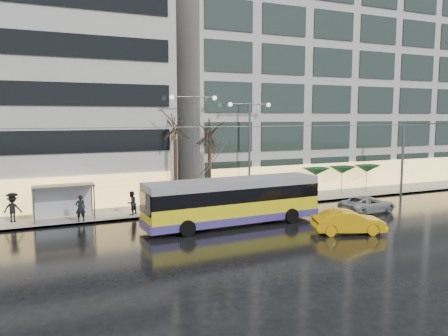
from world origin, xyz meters
TOP-DOWN VIEW (x-y plane):
  - ground at (0.00, 0.00)m, footprint 140.00×140.00m
  - sidewalk at (2.00, 14.00)m, footprint 80.00×10.00m
  - kerb at (2.00, 9.05)m, footprint 80.00×0.10m
  - building_right at (19.00, 19.00)m, footprint 32.00×14.00m
  - trolleybus at (2.70, 4.73)m, footprint 12.71×5.09m
  - catenary at (1.00, 7.94)m, footprint 42.24×5.12m
  - bus_shelter at (-8.38, 10.69)m, footprint 4.20×1.60m
  - street_lamp_near at (2.00, 10.80)m, footprint 3.96×0.36m
  - street_lamp_far at (7.00, 10.80)m, footprint 3.96×0.36m
  - tree_a at (0.50, 11.00)m, footprint 3.20×3.20m
  - tree_b at (3.50, 11.20)m, footprint 3.20×3.20m
  - parasol_a at (14.00, 11.00)m, footprint 2.50×2.50m
  - parasol_b at (17.00, 11.00)m, footprint 2.50×2.50m
  - parasol_c at (20.00, 11.00)m, footprint 2.50×2.50m
  - taxi_b at (8.56, -0.25)m, footprint 4.88×3.03m
  - sedan_silver at (14.02, 4.11)m, footprint 4.86×2.55m
  - pedestrian_a at (-7.00, 9.40)m, footprint 1.09×1.10m
  - pedestrian_b at (-3.26, 10.12)m, footprint 1.10×1.08m
  - pedestrian_c at (-11.35, 11.17)m, footprint 1.39×1.04m

SIDE VIEW (x-z plane):
  - ground at x=0.00m, z-range 0.00..0.00m
  - sidewalk at x=2.00m, z-range 0.00..0.15m
  - kerb at x=2.00m, z-range 0.00..0.15m
  - sedan_silver at x=14.02m, z-range 0.00..1.31m
  - taxi_b at x=8.56m, z-range 0.00..1.52m
  - pedestrian_b at x=-3.26m, z-range 0.15..1.94m
  - pedestrian_c at x=-11.35m, z-range 0.23..2.34m
  - pedestrian_a at x=-7.00m, z-range 0.47..2.66m
  - trolleybus at x=2.70m, z-range -1.34..4.50m
  - bus_shelter at x=-8.38m, z-range 0.71..3.22m
  - parasol_a at x=14.00m, z-range 1.12..3.77m
  - parasol_b at x=17.00m, z-range 1.12..3.77m
  - parasol_c at x=20.00m, z-range 1.12..3.77m
  - catenary at x=1.00m, z-range 0.75..7.75m
  - street_lamp_far at x=7.00m, z-range 1.45..9.98m
  - street_lamp_near at x=2.00m, z-range 1.48..10.51m
  - tree_b at x=3.50m, z-range 2.55..10.25m
  - tree_a at x=0.50m, z-range 2.89..11.29m
  - building_right at x=19.00m, z-range 0.15..25.15m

